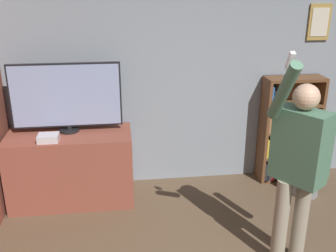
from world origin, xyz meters
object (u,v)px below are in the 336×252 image
(game_console, at_px, (48,138))
(person, at_px, (298,161))
(bookshelf, at_px, (284,132))
(waste_bin, at_px, (306,179))
(television, at_px, (66,97))

(game_console, relative_size, person, 0.11)
(game_console, relative_size, bookshelf, 0.16)
(waste_bin, bearing_deg, television, 173.50)
(bookshelf, relative_size, waste_bin, 3.28)
(bookshelf, distance_m, person, 1.69)
(game_console, xyz_separation_m, waste_bin, (2.91, -0.04, -0.65))
(person, relative_size, waste_bin, 4.81)
(bookshelf, distance_m, waste_bin, 0.63)
(bookshelf, height_order, waste_bin, bookshelf)
(game_console, bearing_deg, waste_bin, -0.87)
(person, bearing_deg, game_console, -152.84)
(game_console, distance_m, person, 2.49)
(bookshelf, bearing_deg, waste_bin, -72.54)
(television, bearing_deg, waste_bin, -6.50)
(person, bearing_deg, bookshelf, 124.92)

